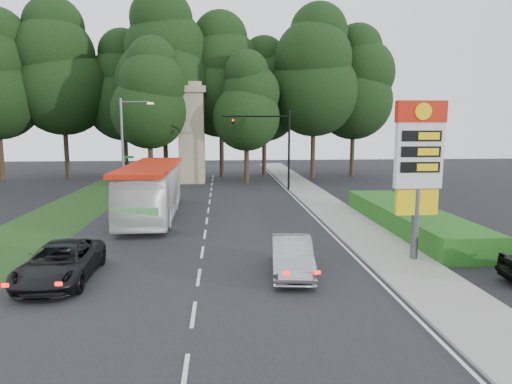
{
  "coord_description": "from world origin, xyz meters",
  "views": [
    {
      "loc": [
        0.9,
        -16.57,
        5.85
      ],
      "look_at": [
        2.81,
        8.13,
        2.2
      ],
      "focal_mm": 32.0,
      "sensor_mm": 36.0,
      "label": 1
    }
  ],
  "objects": [
    {
      "name": "tree_monument_left",
      "position": [
        -6.0,
        29.0,
        8.68
      ],
      "size": [
        7.28,
        7.28,
        14.3
      ],
      "color": "#2D2116",
      "rests_on": "ground"
    },
    {
      "name": "tree_east_near",
      "position": [
        6.0,
        37.0,
        9.68
      ],
      "size": [
        8.12,
        8.12,
        15.95
      ],
      "color": "#2D2116",
      "rests_on": "ground"
    },
    {
      "name": "grass_verge_left",
      "position": [
        -9.5,
        18.0,
        0.01
      ],
      "size": [
        5.0,
        50.0,
        0.02
      ],
      "primitive_type": "cube",
      "color": "#193814",
      "rests_on": "ground"
    },
    {
      "name": "tree_center_right",
      "position": [
        1.0,
        35.0,
        11.02
      ],
      "size": [
        9.24,
        9.24,
        18.15
      ],
      "color": "#2D2116",
      "rests_on": "ground"
    },
    {
      "name": "tree_monument_right",
      "position": [
        3.5,
        29.5,
        8.01
      ],
      "size": [
        6.72,
        6.72,
        13.2
      ],
      "color": "#2D2116",
      "rests_on": "ground"
    },
    {
      "name": "ground",
      "position": [
        0.0,
        0.0,
        0.0
      ],
      "size": [
        120.0,
        120.0,
        0.0
      ],
      "primitive_type": "plane",
      "color": "black",
      "rests_on": "ground"
    },
    {
      "name": "sidewalk_right",
      "position": [
        8.5,
        12.0,
        0.06
      ],
      "size": [
        3.0,
        80.0,
        0.12
      ],
      "primitive_type": "cube",
      "color": "gray",
      "rests_on": "ground"
    },
    {
      "name": "road_surface",
      "position": [
        0.0,
        12.0,
        0.01
      ],
      "size": [
        14.0,
        80.0,
        0.02
      ],
      "primitive_type": "cube",
      "color": "black",
      "rests_on": "ground"
    },
    {
      "name": "streetlight_signs",
      "position": [
        -6.99,
        22.01,
        4.44
      ],
      "size": [
        2.75,
        0.98,
        8.0
      ],
      "color": "#59595E",
      "rests_on": "ground"
    },
    {
      "name": "gas_station_pylon",
      "position": [
        9.2,
        1.99,
        4.45
      ],
      "size": [
        2.1,
        0.45,
        6.85
      ],
      "color": "#59595E",
      "rests_on": "ground"
    },
    {
      "name": "transit_bus",
      "position": [
        -3.5,
        12.53,
        1.69
      ],
      "size": [
        3.14,
        12.21,
        3.38
      ],
      "primitive_type": "imported",
      "rotation": [
        0.0,
        0.0,
        0.02
      ],
      "color": "silver",
      "rests_on": "ground"
    },
    {
      "name": "monument",
      "position": [
        -2.0,
        30.0,
        5.1
      ],
      "size": [
        3.0,
        3.0,
        10.05
      ],
      "color": "gray",
      "rests_on": "ground"
    },
    {
      "name": "traffic_signal_mast",
      "position": [
        5.68,
        24.0,
        4.67
      ],
      "size": [
        6.1,
        0.35,
        7.2
      ],
      "color": "black",
      "rests_on": "ground"
    },
    {
      "name": "tree_east_mid",
      "position": [
        11.0,
        33.0,
        11.35
      ],
      "size": [
        9.52,
        9.52,
        18.7
      ],
      "color": "#2D2116",
      "rests_on": "ground"
    },
    {
      "name": "sedan_silver",
      "position": [
        3.65,
        0.66,
        0.73
      ],
      "size": [
        1.95,
        4.54,
        1.45
      ],
      "primitive_type": "imported",
      "rotation": [
        0.0,
        0.0,
        -0.09
      ],
      "color": "#95979C",
      "rests_on": "ground"
    },
    {
      "name": "tree_far_east",
      "position": [
        16.0,
        35.0,
        10.35
      ],
      "size": [
        8.68,
        8.68,
        17.05
      ],
      "color": "#2D2116",
      "rests_on": "ground"
    },
    {
      "name": "hedge",
      "position": [
        11.5,
        8.0,
        0.6
      ],
      "size": [
        3.0,
        14.0,
        1.2
      ],
      "primitive_type": "cube",
      "color": "#1A5516",
      "rests_on": "ground"
    },
    {
      "name": "tree_west_near",
      "position": [
        -10.0,
        37.0,
        10.02
      ],
      "size": [
        8.4,
        8.4,
        16.5
      ],
      "color": "#2D2116",
      "rests_on": "ground"
    },
    {
      "name": "suv_charcoal",
      "position": [
        -5.18,
        0.57,
        0.72
      ],
      "size": [
        2.46,
        5.19,
        1.43
      ],
      "primitive_type": "imported",
      "rotation": [
        0.0,
        0.0,
        0.02
      ],
      "color": "black",
      "rests_on": "ground"
    },
    {
      "name": "tree_west_mid",
      "position": [
        -16.0,
        35.0,
        11.69
      ],
      "size": [
        9.8,
        9.8,
        19.25
      ],
      "color": "#2D2116",
      "rests_on": "ground"
    },
    {
      "name": "tree_center_left",
      "position": [
        -5.0,
        33.0,
        12.02
      ],
      "size": [
        10.08,
        10.08,
        19.8
      ],
      "color": "#2D2116",
      "rests_on": "ground"
    }
  ]
}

